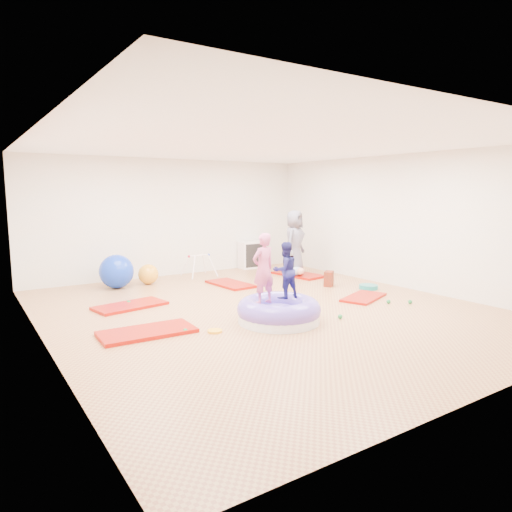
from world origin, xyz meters
TOP-DOWN VIEW (x-y plane):
  - room at (0.00, 0.00)m, footprint 7.01×8.01m
  - gym_mat_front_left at (-2.19, -0.20)m, footprint 1.36×0.71m
  - gym_mat_mid_left at (-1.91, 1.45)m, footprint 1.32×0.82m
  - gym_mat_center_back at (0.54, 2.14)m, footprint 0.68×1.23m
  - gym_mat_right at (2.03, -0.35)m, footprint 1.19×0.90m
  - gym_mat_rear_right at (2.49, 2.22)m, footprint 0.81×1.35m
  - inflatable_cushion at (-0.26, -0.74)m, footprint 1.31×1.31m
  - child_pink at (-0.54, -0.73)m, footprint 0.42×0.30m
  - child_navy at (-0.05, -0.62)m, footprint 0.45×0.35m
  - adult_caregiver at (2.41, 2.28)m, footprint 0.89×0.80m
  - infant at (2.29, 2.01)m, footprint 0.36×0.36m
  - ball_pit_balls at (0.40, -0.28)m, footprint 4.37×2.87m
  - exercise_ball_blue at (-1.62, 3.19)m, footprint 0.72×0.72m
  - exercise_ball_orange at (-0.91, 3.23)m, footprint 0.44×0.44m
  - infant_play_gym at (0.40, 3.38)m, footprint 0.70×0.66m
  - cube_shelf at (2.18, 3.79)m, footprint 0.71×0.35m
  - balance_disc at (2.76, 0.20)m, footprint 0.39×0.39m
  - backpack at (2.26, 0.89)m, footprint 0.33×0.31m
  - yellow_toy at (-1.35, -0.66)m, footprint 0.22×0.22m

SIDE VIEW (x-z plane):
  - yellow_toy at x=-1.35m, z-range 0.00..0.03m
  - gym_mat_right at x=2.03m, z-range 0.00..0.04m
  - gym_mat_center_back at x=0.54m, z-range 0.00..0.05m
  - gym_mat_mid_left at x=-1.91m, z-range 0.00..0.05m
  - gym_mat_rear_right at x=2.49m, z-range 0.00..0.05m
  - gym_mat_front_left at x=-2.19m, z-range 0.00..0.06m
  - ball_pit_balls at x=0.40m, z-range 0.00..0.08m
  - balance_disc at x=2.76m, z-range 0.00..0.09m
  - infant at x=2.29m, z-range 0.06..0.27m
  - backpack at x=2.26m, z-range 0.00..0.32m
  - inflatable_cushion at x=-0.26m, z-range -0.05..0.37m
  - exercise_ball_orange at x=-0.91m, z-range 0.00..0.44m
  - infant_play_gym at x=0.40m, z-range 0.09..0.62m
  - cube_shelf at x=2.18m, z-range 0.00..0.71m
  - exercise_ball_blue at x=-1.62m, z-range 0.00..0.72m
  - adult_caregiver at x=2.41m, z-range 0.05..1.58m
  - child_navy at x=-0.05m, z-range 0.38..1.29m
  - child_pink at x=-0.54m, z-range 0.38..1.46m
  - room at x=0.00m, z-range 0.00..2.80m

